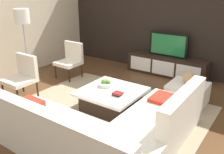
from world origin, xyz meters
TOP-DOWN VIEW (x-y plane):
  - ground_plane at (0.00, 0.00)m, footprint 14.00×14.00m
  - feature_wall_back at (0.00, 2.70)m, footprint 6.40×0.12m
  - side_wall_left at (-3.20, 0.20)m, footprint 0.12×5.20m
  - area_rug at (-0.10, 0.00)m, footprint 3.40×2.65m
  - media_console at (-0.00, 2.40)m, footprint 2.04×0.46m
  - television at (0.00, 2.40)m, footprint 0.97×0.06m
  - sectional_couch at (0.51, -0.89)m, footprint 2.40×2.31m
  - coffee_table at (-0.10, 0.10)m, footprint 1.08×1.06m
  - accent_chair_near at (-1.88, -0.47)m, footprint 0.56×0.54m
  - floor_lamp at (-2.53, 0.14)m, footprint 0.33×0.33m
  - ottoman at (0.97, 1.14)m, footprint 0.70×0.70m
  - fruit_bowl at (-0.28, 0.20)m, footprint 0.28×0.28m
  - accent_chair_far at (-1.91, 0.94)m, footprint 0.55×0.52m
  - decorative_ball at (0.97, 1.14)m, footprint 0.25×0.25m
  - book_stack at (0.12, -0.02)m, footprint 0.16×0.14m

SIDE VIEW (x-z plane):
  - ground_plane at x=0.00m, z-range 0.00..0.00m
  - area_rug at x=-0.10m, z-range 0.00..0.01m
  - ottoman at x=0.97m, z-range 0.00..0.40m
  - coffee_table at x=-0.10m, z-range 0.01..0.39m
  - media_console at x=0.00m, z-range 0.00..0.50m
  - sectional_couch at x=0.51m, z-range -0.13..0.68m
  - book_stack at x=0.12m, z-range 0.38..0.43m
  - fruit_bowl at x=-0.28m, z-range 0.36..0.50m
  - accent_chair_near at x=-1.88m, z-range 0.05..0.92m
  - accent_chair_far at x=-1.91m, z-range 0.05..0.92m
  - decorative_ball at x=0.97m, z-range 0.40..0.65m
  - television at x=0.00m, z-range 0.50..1.09m
  - feature_wall_back at x=0.00m, z-range 0.00..2.80m
  - side_wall_left at x=-3.20m, z-range 0.00..2.80m
  - floor_lamp at x=-2.53m, z-range 0.59..2.28m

